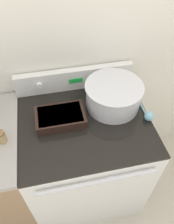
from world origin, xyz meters
name	(u,v)px	position (x,y,z in m)	size (l,w,h in m)	color
ground_plane	(94,224)	(0.00, 0.00, 0.00)	(12.00, 12.00, 0.00)	beige
kitchen_wall	(72,39)	(0.00, 0.73, 1.25)	(8.00, 0.05, 2.50)	silver
stove_range	(85,159)	(0.00, 0.35, 0.45)	(0.81, 0.73, 0.91)	silver
control_panel	(75,79)	(0.00, 0.67, 0.99)	(0.81, 0.07, 0.16)	silver
mixing_bowl	(113,94)	(0.21, 0.45, 1.00)	(0.37, 0.37, 0.17)	silver
casserole_dish	(60,117)	(-0.14, 0.38, 0.94)	(0.30, 0.19, 0.06)	black
ladle	(147,114)	(0.39, 0.30, 0.93)	(0.06, 0.29, 0.06)	#7AB2C6
spice_jar_brown_cap	(1,137)	(-0.48, 0.29, 0.96)	(0.05, 0.05, 0.08)	tan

